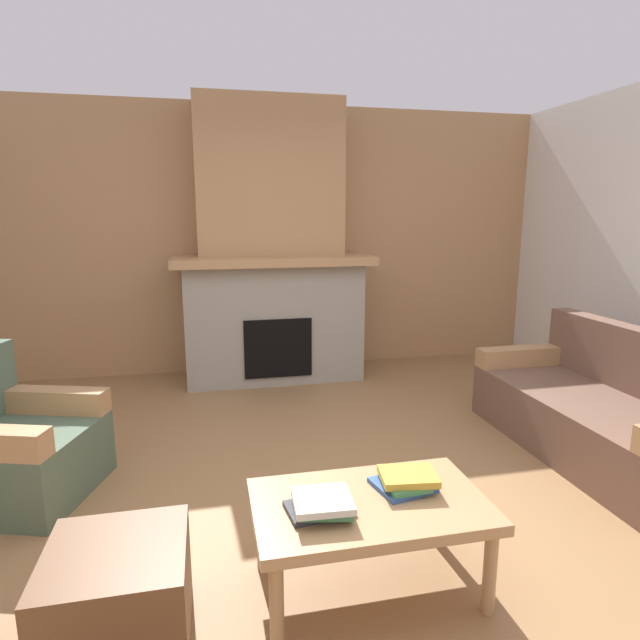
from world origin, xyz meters
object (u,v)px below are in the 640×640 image
couch (602,413)px  coffee_table (370,512)px  armchair (12,448)px  fireplace (271,262)px  ottoman (119,596)px

couch → coffee_table: 2.20m
couch → armchair: same height
fireplace → ottoman: bearing=-107.2°
ottoman → armchair: bearing=120.9°
couch → coffee_table: bearing=-154.2°
couch → armchair: size_ratio=1.89×
couch → fireplace: bearing=131.2°
couch → ottoman: couch is taller
fireplace → couch: fireplace is taller
fireplace → ottoman: (-1.02, -3.29, -0.96)m
fireplace → armchair: fireplace is taller
fireplace → armchair: size_ratio=2.83×
fireplace → armchair: bearing=-131.6°
fireplace → couch: 3.13m
fireplace → coffee_table: bearing=-90.0°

